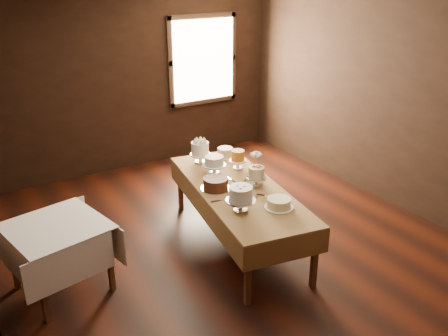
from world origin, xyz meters
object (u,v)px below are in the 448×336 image
cake_flowers (256,177)px  cake_swirl (241,200)px  cake_server_c (228,178)px  cake_lattice (214,166)px  cake_server_a (254,198)px  cake_meringue (200,153)px  cake_caramel (238,160)px  display_table (238,192)px  flower_vase (256,174)px  cake_speckled (225,153)px  side_table (57,233)px  cake_cream (279,204)px  cake_server_b (271,196)px  cake_server_d (250,175)px  cake_server_e (226,200)px  cake_chocolate (216,184)px

cake_flowers → cake_swirl: bearing=-139.6°
cake_server_c → cake_lattice: bearing=14.4°
cake_server_a → cake_lattice: bearing=72.8°
cake_swirl → cake_server_c: cake_swirl is taller
cake_meringue → cake_caramel: size_ratio=1.25×
display_table → flower_vase: 0.34m
cake_server_a → cake_server_c: same height
cake_swirl → cake_server_a: size_ratio=1.28×
cake_speckled → flower_vase: bearing=-95.4°
display_table → cake_flowers: 0.26m
side_table → cake_lattice: size_ratio=3.58×
cake_cream → flower_vase: size_ratio=2.45×
side_table → cake_server_b: size_ratio=4.27×
cake_speckled → cake_server_b: size_ratio=1.14×
cake_flowers → cake_server_d: size_ratio=1.03×
side_table → cake_speckled: cake_speckled is taller
side_table → cake_server_e: (1.69, -0.36, 0.07)m
cake_server_a → flower_vase: flower_vase is taller
display_table → cake_lattice: size_ratio=8.49×
cake_swirl → flower_vase: (0.59, 0.57, -0.06)m
cake_meringue → cake_caramel: bearing=-55.3°
cake_meringue → cake_server_c: (0.04, -0.61, -0.12)m
cake_meringue → cake_chocolate: (-0.24, -0.79, -0.06)m
cake_server_b → cake_server_e: same height
cake_server_a → side_table: bearing=147.7°
cake_caramel → cake_server_e: size_ratio=1.04×
cake_server_e → cake_server_d: bearing=44.0°
cake_lattice → cake_swirl: bearing=-105.4°
cake_meringue → cake_cream: size_ratio=1.03×
display_table → cake_speckled: bearing=67.0°
cake_flowers → cake_cream: (-0.12, -0.57, -0.05)m
cake_chocolate → cake_server_b: bearing=-49.4°
cake_lattice → cake_flowers: (0.22, -0.56, 0.01)m
cake_caramel → flower_vase: 0.37m
cake_flowers → cake_speckled: bearing=79.3°
side_table → cake_swirl: bearing=-21.2°
cake_meringue → cake_lattice: 0.39m
cake_server_d → cake_speckled: bearing=48.8°
display_table → cake_cream: size_ratio=8.02×
cake_server_a → cake_server_e: 0.31m
display_table → cake_server_e: 0.35m
flower_vase → cake_server_e: bearing=-154.5°
cake_meringue → cake_server_b: cake_meringue is taller
flower_vase → cake_lattice: bearing=128.5°
cake_caramel → cake_chocolate: bearing=-145.5°
cake_meringue → cake_server_b: bearing=-82.3°
cake_server_e → cake_cream: bearing=-40.1°
cake_server_d → cake_server_e: bearing=179.0°
cake_meringue → cake_lattice: bearing=-93.4°
cake_swirl → cake_cream: (0.37, -0.16, -0.07)m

